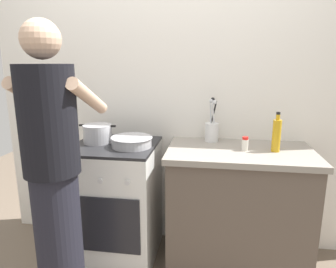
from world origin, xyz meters
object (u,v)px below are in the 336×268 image
at_px(stove_range, 117,201).
at_px(person, 54,179).
at_px(utensil_crock, 212,129).
at_px(pot, 98,134).
at_px(spice_bottle, 245,144).
at_px(oil_bottle, 276,135).
at_px(mixing_bowl, 132,141).

relative_size(stove_range, person, 0.53).
xyz_separation_m(stove_range, utensil_crock, (0.70, 0.20, 0.55)).
bearing_deg(utensil_crock, pot, -169.02).
bearing_deg(person, spice_bottle, 28.85).
relative_size(stove_range, spice_bottle, 9.41).
distance_m(pot, spice_bottle, 1.07).
xyz_separation_m(pot, utensil_crock, (0.84, 0.16, 0.03)).
relative_size(pot, oil_bottle, 1.04).
xyz_separation_m(mixing_bowl, spice_bottle, (0.79, 0.02, 0.01)).
height_order(spice_bottle, person, person).
bearing_deg(pot, oil_bottle, -2.03).
height_order(utensil_crock, spice_bottle, utensil_crock).
relative_size(utensil_crock, oil_bottle, 1.24).
distance_m(mixing_bowl, spice_bottle, 0.79).
bearing_deg(oil_bottle, person, -154.83).
height_order(stove_range, utensil_crock, utensil_crock).
relative_size(utensil_crock, spice_bottle, 3.48).
height_order(mixing_bowl, spice_bottle, spice_bottle).
relative_size(pot, person, 0.16).
xyz_separation_m(mixing_bowl, person, (-0.29, -0.57, -0.08)).
bearing_deg(pot, stove_range, -15.49).
height_order(pot, utensil_crock, utensil_crock).
xyz_separation_m(spice_bottle, oil_bottle, (0.20, 0.01, 0.07)).
xyz_separation_m(mixing_bowl, oil_bottle, (0.99, 0.03, 0.07)).
xyz_separation_m(spice_bottle, person, (-1.07, -0.59, -0.09)).
xyz_separation_m(utensil_crock, oil_bottle, (0.43, -0.21, 0.02)).
bearing_deg(mixing_bowl, spice_bottle, 1.66).
height_order(mixing_bowl, person, person).
bearing_deg(stove_range, utensil_crock, 16.08).
relative_size(pot, spice_bottle, 2.93).
bearing_deg(utensil_crock, stove_range, -163.92).
xyz_separation_m(pot, mixing_bowl, (0.28, -0.08, -0.03)).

